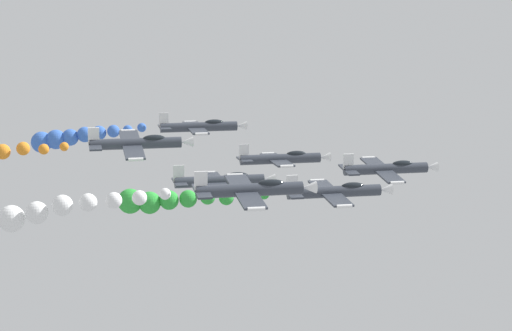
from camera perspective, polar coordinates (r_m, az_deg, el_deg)
The scene contains 10 objects.
airplane_lead at distance 101.50m, azimuth 7.75°, elevation -0.18°, with size 9.54×10.35×2.55m.
airplane_left_inner at distance 106.57m, azimuth 1.54°, elevation 0.41°, with size 9.56×10.35×2.32m.
airplane_right_inner at distance 91.09m, azimuth 4.74°, elevation -1.53°, with size 9.56×10.35×2.35m.
smoke_trail_right_inner at distance 88.99m, azimuth -5.34°, elevation -2.05°, with size 3.21×13.87×2.33m.
airplane_left_outer at distance 96.55m, azimuth -2.06°, elevation -0.91°, with size 9.57×10.35×2.33m.
airplane_right_outer at distance 112.98m, azimuth -3.30°, elevation 2.30°, with size 9.56×10.35×2.33m.
smoke_trail_right_outer at distance 113.08m, azimuth -10.98°, elevation 1.62°, with size 3.64×13.14×3.36m.
airplane_trailing at distance 80.15m, azimuth -0.25°, elevation -1.43°, with size 9.54×10.35×2.56m.
smoke_trail_trailing at distance 81.62m, azimuth -14.19°, elevation -3.13°, with size 5.86×18.23×5.27m.
airplane_high_slot at distance 96.14m, azimuth -6.99°, elevation 1.31°, with size 9.50×10.35×2.78m.
Camera 1 is at (94.03, -19.68, 78.80)m, focal length 67.85 mm.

